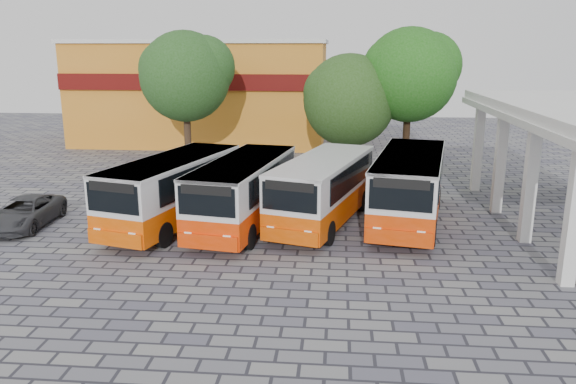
# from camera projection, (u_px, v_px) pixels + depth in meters

# --- Properties ---
(ground) EXTENTS (90.00, 90.00, 0.00)m
(ground) POSITION_uv_depth(u_px,v_px,m) (330.00, 251.00, 21.77)
(ground) COLOR #51505F
(ground) RESTS_ON ground
(shophouse_block) EXTENTS (20.40, 10.40, 8.30)m
(shophouse_block) POSITION_uv_depth(u_px,v_px,m) (204.00, 91.00, 46.76)
(shophouse_block) COLOR orange
(shophouse_block) RESTS_ON ground
(bus_far_left) EXTENTS (4.61, 8.82, 3.01)m
(bus_far_left) POSITION_uv_depth(u_px,v_px,m) (173.00, 187.00, 24.54)
(bus_far_left) COLOR #DC4A00
(bus_far_left) RESTS_ON ground
(bus_centre_left) EXTENTS (3.85, 8.60, 2.98)m
(bus_centre_left) POSITION_uv_depth(u_px,v_px,m) (244.00, 189.00, 24.29)
(bus_centre_left) COLOR #E03000
(bus_centre_left) RESTS_ON ground
(bus_centre_right) EXTENTS (4.72, 8.72, 2.96)m
(bus_centre_right) POSITION_uv_depth(u_px,v_px,m) (323.00, 187.00, 24.74)
(bus_centre_right) COLOR #CE4400
(bus_centre_right) RESTS_ON ground
(bus_far_right) EXTENTS (4.30, 9.13, 3.15)m
(bus_far_right) POSITION_uv_depth(u_px,v_px,m) (410.00, 184.00, 24.79)
(bus_far_right) COLOR #CD3200
(bus_far_right) RESTS_ON ground
(tree_left) EXTENTS (6.12, 5.82, 8.79)m
(tree_left) POSITION_uv_depth(u_px,v_px,m) (186.00, 73.00, 36.12)
(tree_left) COLOR #463120
(tree_left) RESTS_ON ground
(tree_middle) EXTENTS (6.05, 5.76, 7.37)m
(tree_middle) POSITION_uv_depth(u_px,v_px,m) (351.00, 97.00, 34.96)
(tree_middle) COLOR #3A2E1C
(tree_middle) RESTS_ON ground
(tree_right) EXTENTS (6.09, 5.80, 8.95)m
(tree_right) POSITION_uv_depth(u_px,v_px,m) (411.00, 72.00, 34.47)
(tree_right) COLOR #322113
(tree_right) RESTS_ON ground
(parked_car) EXTENTS (2.34, 4.68, 1.27)m
(parked_car) POSITION_uv_depth(u_px,v_px,m) (25.00, 212.00, 24.64)
(parked_car) COLOR #36363A
(parked_car) RESTS_ON ground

